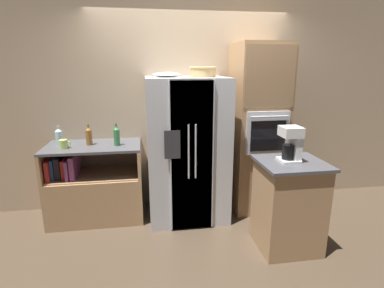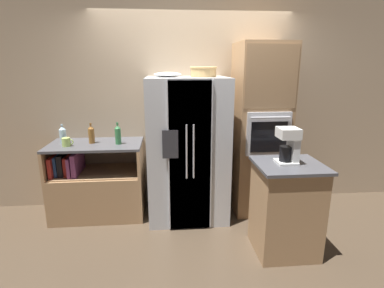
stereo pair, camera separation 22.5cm
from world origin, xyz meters
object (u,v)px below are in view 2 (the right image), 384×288
(wicker_basket, at_px, (203,71))
(mug, at_px, (66,142))
(wall_oven, at_px, (260,130))
(coffee_maker, at_px, (290,144))
(bottle_wide, at_px, (118,135))
(refrigerator, at_px, (187,149))
(bottle_tall, at_px, (63,135))
(fruit_bowl, at_px, (168,74))
(bottle_short, at_px, (91,134))

(wicker_basket, bearing_deg, mug, -179.76)
(mug, bearing_deg, wicker_basket, 0.24)
(wall_oven, xyz_separation_m, coffee_maker, (-0.01, -0.94, 0.06))
(wicker_basket, relative_size, bottle_wide, 1.17)
(refrigerator, bearing_deg, wall_oven, 5.33)
(bottle_tall, bearing_deg, bottle_wide, -8.50)
(wall_oven, bearing_deg, mug, -177.60)
(refrigerator, height_order, fruit_bowl, fruit_bowl)
(refrigerator, bearing_deg, bottle_tall, 174.73)
(bottle_tall, relative_size, bottle_wide, 0.88)
(refrigerator, distance_m, fruit_bowl, 0.91)
(bottle_wide, bearing_deg, bottle_short, 167.43)
(fruit_bowl, distance_m, bottle_tall, 1.46)
(wicker_basket, xyz_separation_m, bottle_short, (-1.34, 0.12, -0.74))
(wicker_basket, xyz_separation_m, bottle_tall, (-1.68, 0.14, -0.74))
(refrigerator, relative_size, coffee_maker, 4.95)
(bottle_short, distance_m, mug, 0.29)
(bottle_short, height_order, bottle_wide, bottle_wide)
(fruit_bowl, xyz_separation_m, coffee_maker, (1.13, -0.91, -0.62))
(fruit_bowl, bearing_deg, bottle_wide, -178.67)
(wall_oven, bearing_deg, fruit_bowl, -178.30)
(wicker_basket, height_order, bottle_tall, wicker_basket)
(refrigerator, distance_m, wicker_basket, 0.94)
(bottle_tall, xyz_separation_m, bottle_wide, (0.67, -0.10, 0.01))
(refrigerator, bearing_deg, coffee_maker, -43.35)
(bottle_short, bearing_deg, fruit_bowl, -3.62)
(wicker_basket, xyz_separation_m, bottle_wide, (-1.01, 0.04, -0.73))
(wicker_basket, bearing_deg, fruit_bowl, 172.02)
(bottle_tall, bearing_deg, coffee_maker, -22.50)
(wall_oven, relative_size, bottle_wide, 7.99)
(wicker_basket, bearing_deg, coffee_maker, -49.80)
(wall_oven, distance_m, coffee_maker, 0.95)
(fruit_bowl, relative_size, mug, 2.45)
(bottle_tall, distance_m, bottle_short, 0.34)
(refrigerator, bearing_deg, bottle_short, 174.51)
(fruit_bowl, bearing_deg, wall_oven, 1.70)
(wall_oven, relative_size, wicker_basket, 6.83)
(bottle_tall, relative_size, mug, 1.78)
(bottle_wide, bearing_deg, wicker_basket, -2.45)
(wall_oven, xyz_separation_m, mug, (-2.33, -0.10, -0.08))
(fruit_bowl, distance_m, bottle_short, 1.17)
(wall_oven, relative_size, mug, 16.14)
(bottle_tall, height_order, bottle_short, bottle_short)
(wall_oven, xyz_separation_m, bottle_tall, (-2.41, 0.05, -0.02))
(coffee_maker, bearing_deg, bottle_tall, 157.50)
(wicker_basket, xyz_separation_m, mug, (-1.60, -0.01, -0.80))
(mug, relative_size, coffee_maker, 0.38)
(fruit_bowl, bearing_deg, mug, -176.92)
(bottle_short, bearing_deg, refrigerator, -5.49)
(refrigerator, bearing_deg, wicker_basket, -1.67)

